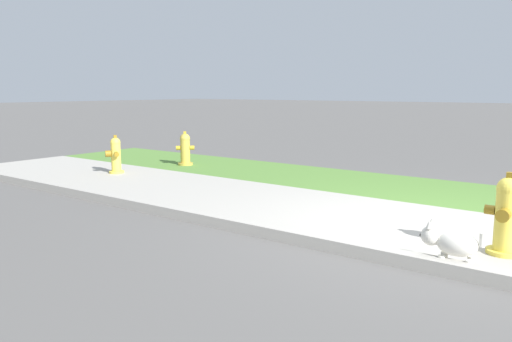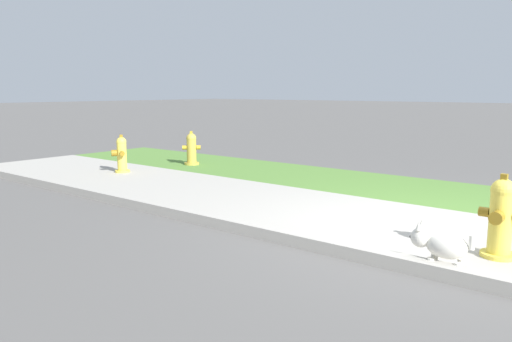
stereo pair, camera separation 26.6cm
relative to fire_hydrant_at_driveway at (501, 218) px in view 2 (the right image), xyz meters
name	(u,v)px [view 2 (the right image)]	position (x,y,z in m)	size (l,w,h in m)	color
ground_plane	(433,233)	(-0.75, 0.42, -0.38)	(120.00, 120.00, 0.00)	#5B5956
sidewalk_pavement	(433,233)	(-0.75, 0.42, -0.38)	(18.00, 2.36, 0.01)	#ADA89E
grass_verge	(488,199)	(-0.75, 2.66, -0.38)	(18.00, 2.11, 0.01)	#568438
street_curb	(383,258)	(-0.75, -0.84, -0.32)	(18.00, 0.16, 0.12)	#ADA89E
fire_hydrant_at_driveway	(501,218)	(0.00, 0.00, 0.00)	(0.39, 0.36, 0.79)	yellow
fire_hydrant_mid_block	(192,149)	(-6.45, 2.32, -0.05)	(0.35, 0.35, 0.70)	gold
fire_hydrant_by_grass_verge	(121,155)	(-6.73, 0.78, -0.04)	(0.35, 0.33, 0.72)	yellow
small_white_dog	(441,245)	(-0.30, -0.72, -0.14)	(0.53, 0.24, 0.43)	silver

